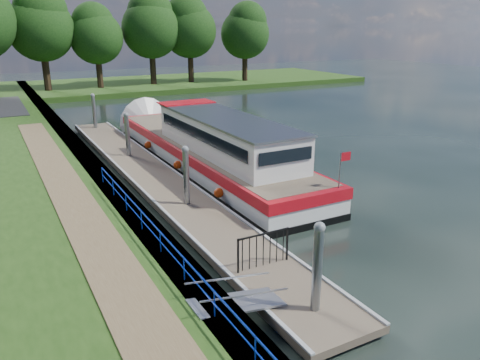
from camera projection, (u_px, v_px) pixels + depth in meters
ground at (303, 312)px, 13.15m from camera, size 160.00×160.00×0.00m
bank_edge at (94, 173)px, 24.39m from camera, size 1.10×90.00×0.78m
far_bank at (146, 84)px, 61.89m from camera, size 60.00×18.00×0.60m
footpath at (83, 218)px, 17.58m from camera, size 1.60×40.00×0.05m
blue_fence at (171, 249)px, 13.99m from camera, size 0.04×18.04×0.72m
pontoon at (154, 179)px, 23.94m from camera, size 2.50×30.00×0.56m
mooring_piles at (153, 159)px, 23.60m from camera, size 0.30×27.30×3.55m
gangway at (237, 302)px, 12.53m from camera, size 2.58×1.00×0.92m
gate_panel at (263, 245)px, 14.62m from camera, size 1.85×0.05×1.15m
barge at (203, 146)px, 26.82m from camera, size 4.36×21.15×4.78m
horizon_trees at (29, 23)px, 50.55m from camera, size 54.38×10.03×12.87m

